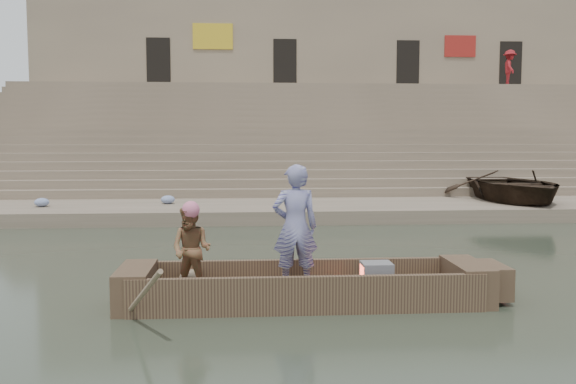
{
  "coord_description": "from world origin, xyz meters",
  "views": [
    {
      "loc": [
        -4.41,
        -11.69,
        2.58
      ],
      "look_at": [
        -3.47,
        1.25,
        1.4
      ],
      "focal_mm": 39.34,
      "sensor_mm": 36.0,
      "label": 1
    }
  ],
  "objects": [
    {
      "name": "rowing_man",
      "position": [
        -5.17,
        -2.39,
        0.88
      ],
      "size": [
        0.78,
        0.7,
        1.32
      ],
      "primitive_type": "imported",
      "rotation": [
        0.0,
        0.0,
        -0.38
      ],
      "color": "#216330",
      "rests_on": "main_rowboat"
    },
    {
      "name": "pedestrian",
      "position": [
        9.98,
        21.73,
        6.16
      ],
      "size": [
        0.94,
        1.36,
        1.92
      ],
      "primitive_type": "imported",
      "rotation": [
        0.0,
        0.0,
        1.37
      ],
      "color": "maroon",
      "rests_on": "upper_landing"
    },
    {
      "name": "lower_landing",
      "position": [
        0.0,
        8.0,
        0.2
      ],
      "size": [
        32.0,
        4.0,
        0.4
      ],
      "primitive_type": "cube",
      "color": "gray",
      "rests_on": "ground"
    },
    {
      "name": "building_wall",
      "position": [
        0.0,
        26.5,
        5.6
      ],
      "size": [
        32.0,
        5.07,
        11.2
      ],
      "color": "gray",
      "rests_on": "ground"
    },
    {
      "name": "main_rowboat",
      "position": [
        -3.47,
        -2.25,
        0.11
      ],
      "size": [
        5.0,
        1.3,
        0.22
      ],
      "primitive_type": "cube",
      "color": "brown",
      "rests_on": "ground"
    },
    {
      "name": "upper_landing",
      "position": [
        0.0,
        22.5,
        2.6
      ],
      "size": [
        32.0,
        3.0,
        5.2
      ],
      "primitive_type": "cube",
      "color": "gray",
      "rests_on": "ground"
    },
    {
      "name": "mid_landing",
      "position": [
        0.0,
        15.5,
        1.4
      ],
      "size": [
        32.0,
        3.0,
        2.8
      ],
      "primitive_type": "cube",
      "color": "gray",
      "rests_on": "ground"
    },
    {
      "name": "beached_rowboat",
      "position": [
        4.47,
        8.33,
        0.92
      ],
      "size": [
        3.64,
        5.04,
        1.03
      ],
      "primitive_type": "imported",
      "rotation": [
        0.0,
        0.0,
        0.02
      ],
      "color": "#2D2116",
      "rests_on": "lower_landing"
    },
    {
      "name": "rowboat_trim",
      "position": [
        -3.27,
        -2.26,
        0.31
      ],
      "size": [
        6.04,
        2.63,
        1.99
      ],
      "color": "brown",
      "rests_on": "ground"
    },
    {
      "name": "ghat_steps",
      "position": [
        0.0,
        17.19,
        1.8
      ],
      "size": [
        32.0,
        11.0,
        5.2
      ],
      "color": "gray",
      "rests_on": "ground"
    },
    {
      "name": "ground",
      "position": [
        0.0,
        0.0,
        0.0
      ],
      "size": [
        120.0,
        120.0,
        0.0
      ],
      "primitive_type": "plane",
      "color": "#2C3629",
      "rests_on": "ground"
    },
    {
      "name": "cloth_bundles",
      "position": [
        -3.47,
        7.66,
        0.53
      ],
      "size": [
        17.81,
        2.03,
        0.26
      ],
      "color": "#3F5999",
      "rests_on": "lower_landing"
    },
    {
      "name": "television",
      "position": [
        -2.37,
        -2.25,
        0.42
      ],
      "size": [
        0.46,
        0.42,
        0.4
      ],
      "color": "slate",
      "rests_on": "main_rowboat"
    },
    {
      "name": "standing_man",
      "position": [
        -3.61,
        -2.2,
        1.18
      ],
      "size": [
        0.73,
        0.5,
        1.92
      ],
      "primitive_type": "imported",
      "rotation": [
        0.0,
        0.0,
        3.21
      ],
      "color": "navy",
      "rests_on": "main_rowboat"
    }
  ]
}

